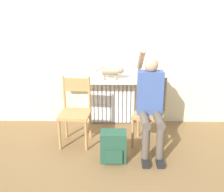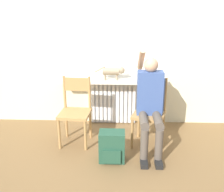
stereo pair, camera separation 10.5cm
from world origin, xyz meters
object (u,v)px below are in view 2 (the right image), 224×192
(chair_right, at_px, (150,111))
(cat, at_px, (113,71))
(person, at_px, (150,100))
(chair_left, at_px, (75,110))
(backpack, at_px, (112,147))

(chair_right, distance_m, cat, 0.88)
(cat, bearing_deg, person, -52.77)
(chair_left, bearing_deg, cat, 50.49)
(chair_left, bearing_deg, backpack, -38.26)
(cat, bearing_deg, chair_left, -133.30)
(chair_right, xyz_separation_m, backpack, (-0.50, -0.48, -0.29))
(chair_right, relative_size, person, 0.68)
(person, bearing_deg, chair_left, 172.81)
(person, height_order, backpack, person)
(cat, bearing_deg, chair_right, -46.16)
(chair_left, distance_m, cat, 0.87)
(person, bearing_deg, backpack, -144.39)
(chair_right, height_order, cat, cat)
(chair_right, distance_m, person, 0.24)
(chair_left, height_order, person, person)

